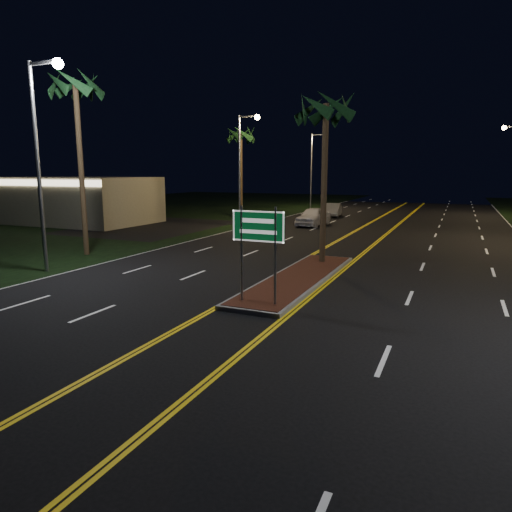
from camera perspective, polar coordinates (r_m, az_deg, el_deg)
The scene contains 13 objects.
ground at distance 12.90m, azimuth -4.80°, elevation -9.63°, with size 120.00×120.00×0.00m, color black.
grass_left at distance 50.73m, azimuth -21.25°, elevation 4.73°, with size 40.00×110.00×0.01m, color black.
median_island at distance 19.05m, azimuth 5.36°, elevation -2.76°, with size 2.25×10.25×0.17m.
highway_sign at distance 14.76m, azimuth 0.28°, elevation 2.59°, with size 1.80×0.08×3.20m.
commercial_building at distance 44.24m, azimuth -22.34°, elevation 6.52°, with size 15.00×8.12×4.00m.
streetlight_left_near at distance 22.06m, azimuth -25.13°, elevation 12.69°, with size 1.91×0.44×9.00m.
streetlight_left_mid at distance 38.35m, azimuth -1.55°, elevation 12.27°, with size 1.91×0.44×9.00m.
streetlight_left_far at distance 57.05m, azimuth 7.31°, elevation 11.59°, with size 1.91×0.44×9.00m.
palm_median at distance 22.09m, azimuth 8.75°, elevation 17.75°, with size 2.40×2.40×8.30m.
palm_left_near at distance 26.49m, azimuth -21.64°, elevation 18.99°, with size 2.40×2.40×9.80m.
palm_left_far at distance 43.01m, azimuth -1.92°, elevation 14.86°, with size 2.40×2.40×8.80m.
car_near at distance 38.52m, azimuth 7.17°, elevation 5.12°, with size 2.34×5.46×1.82m, color white.
car_far at distance 47.09m, azimuth 9.60°, elevation 5.84°, with size 1.99×4.63×1.54m, color #9DA1A6.
Camera 1 is at (5.87, -10.60, 4.41)m, focal length 32.00 mm.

